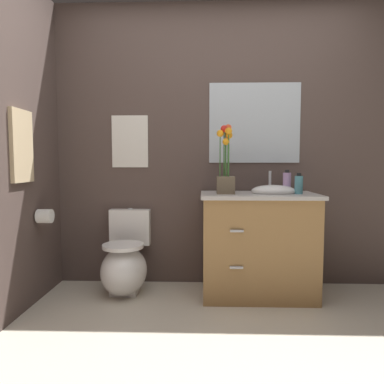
{
  "coord_description": "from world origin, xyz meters",
  "views": [
    {
      "loc": [
        -0.13,
        -1.77,
        1.09
      ],
      "look_at": [
        -0.22,
        1.07,
        0.86
      ],
      "focal_mm": 33.18,
      "sensor_mm": 36.0,
      "label": 1
    }
  ],
  "objects_px": {
    "lotion_bottle": "(299,184)",
    "wall_mirror": "(254,123)",
    "hanging_towel": "(22,146)",
    "wall_poster": "(130,142)",
    "flower_vase": "(226,168)",
    "soap_bottle": "(287,182)",
    "vanity_cabinet": "(258,243)",
    "toilet_paper_roll": "(45,216)",
    "toilet": "(125,264)"
  },
  "relations": [
    {
      "from": "lotion_bottle",
      "to": "wall_mirror",
      "type": "xyz_separation_m",
      "value": [
        -0.31,
        0.34,
        0.52
      ]
    },
    {
      "from": "wall_mirror",
      "to": "hanging_towel",
      "type": "xyz_separation_m",
      "value": [
        -1.75,
        -0.67,
        -0.23
      ]
    },
    {
      "from": "wall_poster",
      "to": "wall_mirror",
      "type": "bearing_deg",
      "value": 0.0
    },
    {
      "from": "lotion_bottle",
      "to": "hanging_towel",
      "type": "bearing_deg",
      "value": -170.88
    },
    {
      "from": "flower_vase",
      "to": "wall_poster",
      "type": "relative_size",
      "value": 1.2
    },
    {
      "from": "lotion_bottle",
      "to": "soap_bottle",
      "type": "bearing_deg",
      "value": 126.82
    },
    {
      "from": "vanity_cabinet",
      "to": "flower_vase",
      "type": "bearing_deg",
      "value": -170.71
    },
    {
      "from": "toilet_paper_roll",
      "to": "vanity_cabinet",
      "type": "bearing_deg",
      "value": 5.71
    },
    {
      "from": "vanity_cabinet",
      "to": "wall_mirror",
      "type": "distance_m",
      "value": 1.05
    },
    {
      "from": "toilet",
      "to": "toilet_paper_roll",
      "type": "xyz_separation_m",
      "value": [
        -0.59,
        -0.2,
        0.44
      ]
    },
    {
      "from": "toilet_paper_roll",
      "to": "lotion_bottle",
      "type": "bearing_deg",
      "value": 3.46
    },
    {
      "from": "flower_vase",
      "to": "toilet_paper_roll",
      "type": "xyz_separation_m",
      "value": [
        -1.43,
        -0.12,
        -0.37
      ]
    },
    {
      "from": "hanging_towel",
      "to": "wall_poster",
      "type": "bearing_deg",
      "value": 46.41
    },
    {
      "from": "flower_vase",
      "to": "vanity_cabinet",
      "type": "bearing_deg",
      "value": 9.29
    },
    {
      "from": "vanity_cabinet",
      "to": "lotion_bottle",
      "type": "xyz_separation_m",
      "value": [
        0.31,
        -0.05,
        0.49
      ]
    },
    {
      "from": "lotion_bottle",
      "to": "toilet_paper_roll",
      "type": "xyz_separation_m",
      "value": [
        -2.01,
        -0.12,
        -0.25
      ]
    },
    {
      "from": "wall_mirror",
      "to": "flower_vase",
      "type": "bearing_deg",
      "value": -128.8
    },
    {
      "from": "vanity_cabinet",
      "to": "lotion_bottle",
      "type": "distance_m",
      "value": 0.58
    },
    {
      "from": "lotion_bottle",
      "to": "toilet",
      "type": "bearing_deg",
      "value": 176.98
    },
    {
      "from": "flower_vase",
      "to": "hanging_towel",
      "type": "distance_m",
      "value": 1.53
    },
    {
      "from": "flower_vase",
      "to": "soap_bottle",
      "type": "bearing_deg",
      "value": 10.21
    },
    {
      "from": "toilet",
      "to": "lotion_bottle",
      "type": "relative_size",
      "value": 4.1
    },
    {
      "from": "lotion_bottle",
      "to": "hanging_towel",
      "type": "height_order",
      "value": "hanging_towel"
    },
    {
      "from": "lotion_bottle",
      "to": "flower_vase",
      "type": "bearing_deg",
      "value": 179.65
    },
    {
      "from": "toilet",
      "to": "hanging_towel",
      "type": "distance_m",
      "value": 1.23
    },
    {
      "from": "soap_bottle",
      "to": "wall_mirror",
      "type": "xyz_separation_m",
      "value": [
        -0.24,
        0.25,
        0.51
      ]
    },
    {
      "from": "wall_mirror",
      "to": "toilet_paper_roll",
      "type": "xyz_separation_m",
      "value": [
        -1.7,
        -0.46,
        -0.77
      ]
    },
    {
      "from": "soap_bottle",
      "to": "lotion_bottle",
      "type": "height_order",
      "value": "soap_bottle"
    },
    {
      "from": "soap_bottle",
      "to": "wall_mirror",
      "type": "relative_size",
      "value": 0.24
    },
    {
      "from": "wall_poster",
      "to": "toilet_paper_roll",
      "type": "bearing_deg",
      "value": -141.65
    },
    {
      "from": "lotion_bottle",
      "to": "wall_poster",
      "type": "bearing_deg",
      "value": 166.45
    },
    {
      "from": "wall_poster",
      "to": "toilet_paper_roll",
      "type": "height_order",
      "value": "wall_poster"
    },
    {
      "from": "wall_mirror",
      "to": "hanging_towel",
      "type": "bearing_deg",
      "value": -158.98
    },
    {
      "from": "wall_poster",
      "to": "hanging_towel",
      "type": "distance_m",
      "value": 0.93
    },
    {
      "from": "wall_poster",
      "to": "flower_vase",
      "type": "bearing_deg",
      "value": -21.99
    },
    {
      "from": "vanity_cabinet",
      "to": "flower_vase",
      "type": "relative_size",
      "value": 1.85
    },
    {
      "from": "hanging_towel",
      "to": "soap_bottle",
      "type": "bearing_deg",
      "value": 12.1
    },
    {
      "from": "lotion_bottle",
      "to": "wall_poster",
      "type": "xyz_separation_m",
      "value": [
        -1.42,
        0.34,
        0.36
      ]
    },
    {
      "from": "flower_vase",
      "to": "toilet_paper_roll",
      "type": "distance_m",
      "value": 1.48
    },
    {
      "from": "lotion_bottle",
      "to": "wall_mirror",
      "type": "relative_size",
      "value": 0.21
    },
    {
      "from": "vanity_cabinet",
      "to": "lotion_bottle",
      "type": "relative_size",
      "value": 6.11
    },
    {
      "from": "flower_vase",
      "to": "lotion_bottle",
      "type": "distance_m",
      "value": 0.6
    },
    {
      "from": "vanity_cabinet",
      "to": "hanging_towel",
      "type": "bearing_deg",
      "value": -167.79
    },
    {
      "from": "soap_bottle",
      "to": "wall_mirror",
      "type": "height_order",
      "value": "wall_mirror"
    },
    {
      "from": "wall_mirror",
      "to": "soap_bottle",
      "type": "bearing_deg",
      "value": -46.07
    },
    {
      "from": "toilet",
      "to": "hanging_towel",
      "type": "bearing_deg",
      "value": -147.65
    },
    {
      "from": "hanging_towel",
      "to": "wall_mirror",
      "type": "bearing_deg",
      "value": 21.02
    },
    {
      "from": "toilet",
      "to": "flower_vase",
      "type": "relative_size",
      "value": 1.24
    },
    {
      "from": "hanging_towel",
      "to": "toilet_paper_roll",
      "type": "distance_m",
      "value": 0.58
    },
    {
      "from": "flower_vase",
      "to": "wall_mirror",
      "type": "relative_size",
      "value": 0.7
    }
  ]
}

